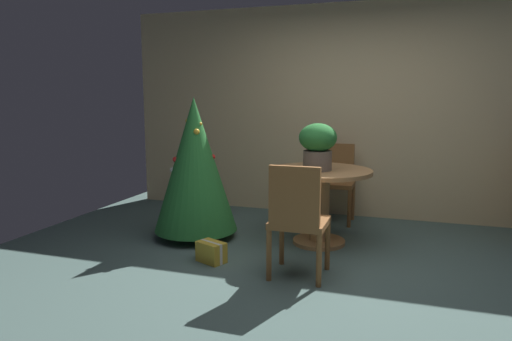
{
  "coord_description": "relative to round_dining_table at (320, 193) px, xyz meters",
  "views": [
    {
      "loc": [
        0.6,
        -3.64,
        1.49
      ],
      "look_at": [
        -0.74,
        0.39,
        0.81
      ],
      "focal_mm": 32.63,
      "sensor_mm": 36.0,
      "label": 1
    }
  ],
  "objects": [
    {
      "name": "holiday_tree",
      "position": [
        -1.29,
        -0.19,
        0.26
      ],
      "size": [
        0.87,
        0.87,
        1.48
      ],
      "color": "brown",
      "rests_on": "ground_plane"
    },
    {
      "name": "wooden_chair_near",
      "position": [
        0.0,
        -0.98,
        0.0
      ],
      "size": [
        0.45,
        0.44,
        0.95
      ],
      "color": "brown",
      "rests_on": "ground_plane"
    },
    {
      "name": "round_dining_table",
      "position": [
        0.0,
        0.0,
        0.0
      ],
      "size": [
        1.03,
        1.03,
        0.77
      ],
      "color": "#B27F4C",
      "rests_on": "ground_plane"
    },
    {
      "name": "ground_plane",
      "position": [
        0.23,
        -0.9,
        -0.53
      ],
      "size": [
        6.6,
        6.6,
        0.0
      ],
      "primitive_type": "plane",
      "color": "#4C6660"
    },
    {
      "name": "gift_box_gold",
      "position": [
        -0.82,
        -0.84,
        -0.43
      ],
      "size": [
        0.3,
        0.25,
        0.19
      ],
      "color": "gold",
      "rests_on": "ground_plane"
    },
    {
      "name": "flower_vase",
      "position": [
        -0.02,
        -0.06,
        0.5
      ],
      "size": [
        0.37,
        0.37,
        0.46
      ],
      "color": "#665B51",
      "rests_on": "round_dining_table"
    },
    {
      "name": "back_wall_panel",
      "position": [
        0.23,
        1.3,
        0.77
      ],
      "size": [
        6.0,
        0.1,
        2.6
      ],
      "primitive_type": "cube",
      "color": "beige",
      "rests_on": "ground_plane"
    },
    {
      "name": "wooden_chair_far",
      "position": [
        0.0,
        0.94,
        -0.0
      ],
      "size": [
        0.47,
        0.39,
        0.93
      ],
      "color": "brown",
      "rests_on": "ground_plane"
    }
  ]
}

